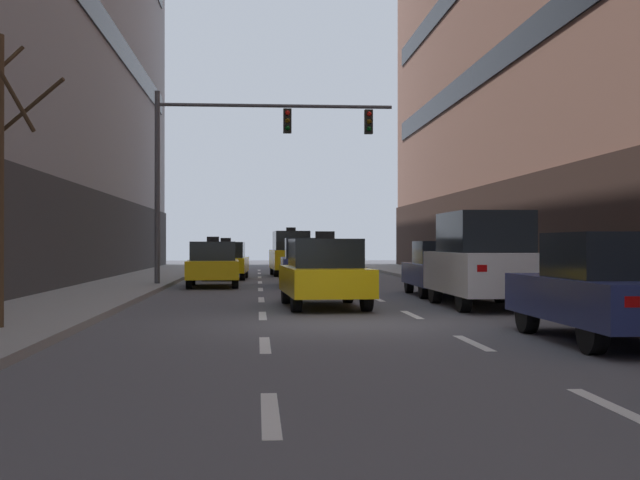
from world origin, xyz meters
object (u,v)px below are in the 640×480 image
at_px(taxi_driving_4, 226,261).
at_px(traffic_signal_0, 238,147).
at_px(car_parked_3, 443,269).
at_px(taxi_driving_0, 291,253).
at_px(car_driving_3, 309,263).
at_px(car_parked_2, 484,260).
at_px(taxi_driving_2, 213,265).
at_px(pedestrian_1, 589,260).
at_px(taxi_driving_1, 324,274).
at_px(car_parked_1, 610,288).

xyz_separation_m(taxi_driving_4, traffic_signal_0, (0.66, -6.41, 4.06)).
relative_size(taxi_driving_4, car_parked_3, 1.00).
distance_m(car_parked_3, traffic_signal_0, 8.93).
height_order(taxi_driving_0, car_driving_3, taxi_driving_0).
bearing_deg(taxi_driving_4, car_parked_2, -67.56).
distance_m(car_driving_3, taxi_driving_4, 6.74).
bearing_deg(taxi_driving_2, car_parked_2, -55.35).
xyz_separation_m(taxi_driving_2, pedestrian_1, (10.21, -7.89, 0.30)).
xyz_separation_m(traffic_signal_0, pedestrian_1, (9.32, -7.61, -3.76)).
bearing_deg(taxi_driving_0, car_driving_3, -88.67).
xyz_separation_m(car_driving_3, taxi_driving_4, (-3.12, 5.98, -0.06)).
xyz_separation_m(car_parked_3, traffic_signal_0, (-5.95, 5.28, 4.06)).
bearing_deg(traffic_signal_0, taxi_driving_0, 77.74).
relative_size(taxi_driving_4, traffic_signal_0, 0.52).
bearing_deg(taxi_driving_4, pedestrian_1, -54.54).
height_order(taxi_driving_4, traffic_signal_0, traffic_signal_0).
height_order(taxi_driving_1, car_parked_3, taxi_driving_1).
bearing_deg(taxi_driving_1, taxi_driving_0, 89.95).
distance_m(traffic_signal_0, pedestrian_1, 12.61).
bearing_deg(car_parked_3, pedestrian_1, -34.69).
bearing_deg(traffic_signal_0, car_parked_3, -41.58).
height_order(taxi_driving_4, car_parked_2, car_parked_2).
relative_size(taxi_driving_0, car_parked_1, 0.99).
height_order(car_driving_3, pedestrian_1, pedestrian_1).
bearing_deg(car_parked_1, car_driving_3, 101.57).
xyz_separation_m(car_parked_1, car_parked_2, (-0.00, 7.03, 0.29)).
bearing_deg(traffic_signal_0, taxi_driving_2, 162.51).
bearing_deg(pedestrian_1, car_parked_1, -110.45).
distance_m(taxi_driving_0, car_parked_2, 20.21).
bearing_deg(car_parked_1, pedestrian_1, 69.55).
bearing_deg(taxi_driving_1, taxi_driving_2, 107.79).
relative_size(taxi_driving_2, pedestrian_1, 2.62).
height_order(car_driving_3, traffic_signal_0, traffic_signal_0).
relative_size(car_parked_1, car_parked_3, 1.05).
distance_m(taxi_driving_1, taxi_driving_2, 10.13).
height_order(taxi_driving_0, traffic_signal_0, traffic_signal_0).
bearing_deg(car_parked_3, traffic_signal_0, 138.42).
distance_m(car_driving_3, car_parked_1, 17.44).
relative_size(taxi_driving_0, pedestrian_1, 2.71).
xyz_separation_m(taxi_driving_0, pedestrian_1, (7.10, -17.86, 0.03)).
height_order(taxi_driving_1, car_parked_2, car_parked_2).
distance_m(car_parked_1, traffic_signal_0, 18.13).
bearing_deg(taxi_driving_2, car_parked_3, -39.12).
xyz_separation_m(taxi_driving_1, taxi_driving_2, (-3.10, 9.65, -0.02)).
bearing_deg(car_parked_3, car_parked_1, -89.99).
distance_m(taxi_driving_0, car_driving_3, 9.82).
relative_size(taxi_driving_1, car_driving_3, 0.96).
relative_size(car_driving_3, car_parked_1, 1.02).
xyz_separation_m(car_driving_3, car_parked_3, (3.50, -5.71, -0.06)).
bearing_deg(car_parked_3, taxi_driving_1, -132.45).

